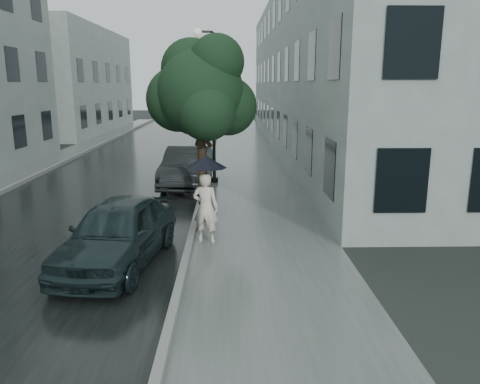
{
  "coord_description": "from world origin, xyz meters",
  "views": [
    {
      "loc": [
        -0.63,
        -8.85,
        3.76
      ],
      "look_at": [
        -0.38,
        1.72,
        1.3
      ],
      "focal_mm": 35.0,
      "sensor_mm": 36.0,
      "label": 1
    }
  ],
  "objects_px": {
    "street_tree": "(201,92)",
    "lamp_post": "(210,98)",
    "pedestrian": "(206,208)",
    "car_far": "(187,166)",
    "car_near": "(118,232)"
  },
  "relations": [
    {
      "from": "lamp_post",
      "to": "car_near",
      "type": "bearing_deg",
      "value": -110.09
    },
    {
      "from": "street_tree",
      "to": "car_near",
      "type": "bearing_deg",
      "value": -108.48
    },
    {
      "from": "lamp_post",
      "to": "car_far",
      "type": "xyz_separation_m",
      "value": [
        -0.85,
        -0.5,
        -2.51
      ]
    },
    {
      "from": "lamp_post",
      "to": "street_tree",
      "type": "bearing_deg",
      "value": -100.61
    },
    {
      "from": "lamp_post",
      "to": "car_far",
      "type": "distance_m",
      "value": 2.7
    },
    {
      "from": "street_tree",
      "to": "car_far",
      "type": "height_order",
      "value": "street_tree"
    },
    {
      "from": "street_tree",
      "to": "lamp_post",
      "type": "relative_size",
      "value": 0.9
    },
    {
      "from": "pedestrian",
      "to": "lamp_post",
      "type": "distance_m",
      "value": 7.41
    },
    {
      "from": "pedestrian",
      "to": "street_tree",
      "type": "height_order",
      "value": "street_tree"
    },
    {
      "from": "pedestrian",
      "to": "car_near",
      "type": "relative_size",
      "value": 0.42
    },
    {
      "from": "pedestrian",
      "to": "street_tree",
      "type": "bearing_deg",
      "value": -72.16
    },
    {
      "from": "street_tree",
      "to": "car_far",
      "type": "distance_m",
      "value": 4.4
    },
    {
      "from": "pedestrian",
      "to": "car_far",
      "type": "relative_size",
      "value": 0.39
    },
    {
      "from": "lamp_post",
      "to": "car_near",
      "type": "distance_m",
      "value": 8.91
    },
    {
      "from": "street_tree",
      "to": "car_far",
      "type": "relative_size",
      "value": 1.17
    }
  ]
}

